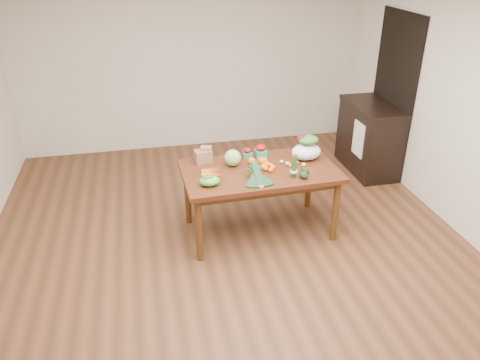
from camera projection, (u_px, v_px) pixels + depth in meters
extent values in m
plane|color=brown|center=(233.00, 256.00, 4.75)|extent=(6.00, 6.00, 0.00)
cube|color=beige|center=(190.00, 58.00, 6.73)|extent=(5.00, 0.02, 2.70)
cube|color=beige|center=(480.00, 112.00, 4.61)|extent=(0.02, 6.00, 2.70)
cube|color=#552614|center=(259.00, 201.00, 5.00)|extent=(1.63, 0.94, 0.75)
cube|color=black|center=(393.00, 95.00, 6.13)|extent=(0.02, 1.00, 2.10)
cube|color=black|center=(369.00, 138.00, 6.34)|extent=(0.52, 1.02, 0.94)
cube|color=white|center=(358.00, 139.00, 6.08)|extent=(0.02, 0.28, 0.45)
sphere|color=#97B065|center=(233.00, 158.00, 4.87)|extent=(0.18, 0.18, 0.18)
sphere|color=#FF630F|center=(252.00, 161.00, 4.92)|extent=(0.08, 0.08, 0.08)
sphere|color=orange|center=(264.00, 161.00, 4.92)|extent=(0.08, 0.08, 0.08)
sphere|color=#DD550D|center=(262.00, 161.00, 4.91)|extent=(0.09, 0.09, 0.09)
ellipsoid|color=#54B13C|center=(210.00, 181.00, 4.50)|extent=(0.20, 0.15, 0.09)
ellipsoid|color=tan|center=(288.00, 164.00, 4.90)|extent=(0.05, 0.05, 0.05)
ellipsoid|color=tan|center=(291.00, 166.00, 4.86)|extent=(0.05, 0.04, 0.04)
ellipsoid|color=tan|center=(296.00, 163.00, 4.92)|extent=(0.05, 0.04, 0.04)
ellipsoid|color=#DDBA7F|center=(281.00, 162.00, 4.95)|extent=(0.04, 0.04, 0.04)
ellipsoid|color=#D4B57A|center=(304.00, 165.00, 4.88)|extent=(0.05, 0.05, 0.04)
ellipsoid|color=black|center=(303.00, 175.00, 4.63)|extent=(0.10, 0.13, 0.07)
ellipsoid|color=black|center=(305.00, 171.00, 4.72)|extent=(0.10, 0.12, 0.07)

